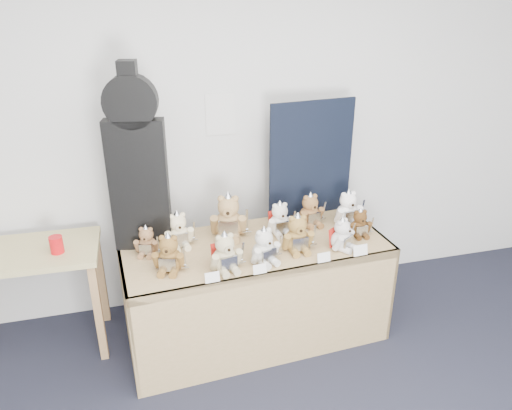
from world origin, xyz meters
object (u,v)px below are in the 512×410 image
object	(u,v)px
teddy_front_left	(225,254)
teddy_back_centre_right	(280,220)
teddy_back_left	(178,231)
teddy_front_right	(298,235)
teddy_front_far_left	(169,255)
teddy_front_far_right	(342,235)
teddy_back_far_left	(147,242)
red_cup	(56,245)
guitar_case	(137,162)
side_table	(27,268)
display_table	(259,270)
teddy_back_right	(310,211)
teddy_front_centre	(264,247)
teddy_front_end	(360,224)
teddy_back_end	(348,209)
teddy_back_centre_left	(229,218)

from	to	relation	value
teddy_front_left	teddy_back_centre_right	bearing A→B (deg)	28.30
teddy_back_left	teddy_front_right	bearing A→B (deg)	-26.39
teddy_back_centre_right	teddy_front_left	bearing A→B (deg)	-144.62
teddy_front_far_left	teddy_back_left	distance (m)	0.31
teddy_front_far_right	teddy_back_far_left	world-z (taller)	teddy_front_far_right
teddy_front_far_right	teddy_front_left	bearing A→B (deg)	149.80
red_cup	guitar_case	bearing A→B (deg)	0.59
guitar_case	teddy_front_right	bearing A→B (deg)	-7.20
teddy_front_left	teddy_back_far_left	size ratio (longest dim) A/B	1.28
side_table	display_table	bearing A→B (deg)	-10.62
guitar_case	teddy_back_far_left	bearing A→B (deg)	-74.75
side_table	teddy_front_right	size ratio (longest dim) A/B	3.29
teddy_front_left	teddy_front_right	world-z (taller)	teddy_front_right
teddy_front_right	teddy_back_right	size ratio (longest dim) A/B	1.06
guitar_case	teddy_front_centre	size ratio (longest dim) A/B	4.55
side_table	guitar_case	world-z (taller)	guitar_case
teddy_front_far_left	teddy_front_far_right	world-z (taller)	teddy_front_far_left
teddy_back_left	teddy_back_right	world-z (taller)	teddy_back_left
guitar_case	teddy_front_end	size ratio (longest dim) A/B	5.50
teddy_front_right	teddy_back_centre_right	distance (m)	0.26
teddy_front_end	teddy_back_far_left	world-z (taller)	teddy_front_end
teddy_front_right	teddy_back_end	xyz separation A→B (m)	(0.48, 0.28, -0.00)
teddy_back_left	teddy_back_centre_right	distance (m)	0.70
teddy_front_left	teddy_back_far_left	world-z (taller)	teddy_front_left
display_table	guitar_case	xyz separation A→B (m)	(-0.72, 0.25, 0.75)
display_table	teddy_front_centre	world-z (taller)	teddy_front_centre
teddy_front_end	teddy_back_end	world-z (taller)	teddy_back_end
teddy_back_left	red_cup	bearing A→B (deg)	168.50
teddy_front_right	teddy_back_right	distance (m)	0.39
teddy_back_centre_left	teddy_front_far_right	bearing A→B (deg)	-13.69
side_table	teddy_front_centre	xyz separation A→B (m)	(1.48, -0.48, 0.20)
teddy_front_end	teddy_back_centre_right	world-z (taller)	teddy_back_centre_right
teddy_front_far_left	teddy_back_far_left	world-z (taller)	teddy_front_far_left
teddy_front_centre	teddy_back_right	bearing A→B (deg)	22.87
teddy_back_far_left	teddy_front_end	bearing A→B (deg)	13.37
teddy_front_right	teddy_front_end	bearing A→B (deg)	9.81
guitar_case	teddy_front_end	distance (m)	1.55
side_table	teddy_back_centre_right	xyz separation A→B (m)	(1.69, -0.13, 0.20)
side_table	teddy_front_end	distance (m)	2.24
teddy_front_centre	teddy_front_left	bearing A→B (deg)	165.72
side_table	guitar_case	bearing A→B (deg)	-3.96
side_table	teddy_back_left	world-z (taller)	teddy_back_left
teddy_front_left	teddy_back_centre_left	bearing A→B (deg)	64.61
side_table	teddy_back_centre_left	xyz separation A→B (m)	(1.33, -0.08, 0.23)
guitar_case	red_cup	distance (m)	0.74
side_table	teddy_front_right	bearing A→B (deg)	-11.19
display_table	teddy_front_centre	xyz separation A→B (m)	(-0.01, -0.16, 0.26)
teddy_front_centre	teddy_back_right	distance (m)	0.62
teddy_front_left	teddy_back_end	size ratio (longest dim) A/B	0.99
side_table	teddy_front_far_left	bearing A→B (deg)	-23.97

